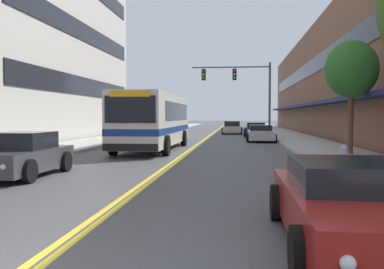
# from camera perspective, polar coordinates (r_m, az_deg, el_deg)

# --- Properties ---
(ground_plane) EXTENTS (240.00, 240.00, 0.00)m
(ground_plane) POSITION_cam_1_polar(r_m,az_deg,el_deg) (41.36, 2.48, -0.15)
(ground_plane) COLOR #4C4C4F
(sidewalk_left) EXTENTS (3.76, 106.00, 0.16)m
(sidewalk_left) POSITION_cam_1_polar(r_m,az_deg,el_deg) (42.46, -7.51, 0.01)
(sidewalk_left) COLOR #B2ADA5
(sidewalk_left) RESTS_ON ground_plane
(sidewalk_right) EXTENTS (3.76, 106.00, 0.16)m
(sidewalk_right) POSITION_cam_1_polar(r_m,az_deg,el_deg) (41.55, 12.69, -0.09)
(sidewalk_right) COLOR #B2ADA5
(sidewalk_right) RESTS_ON ground_plane
(centre_line) EXTENTS (0.34, 106.00, 0.01)m
(centre_line) POSITION_cam_1_polar(r_m,az_deg,el_deg) (41.36, 2.48, -0.14)
(centre_line) COLOR yellow
(centre_line) RESTS_ON ground_plane
(storefront_row_right) EXTENTS (9.10, 68.00, 10.41)m
(storefront_row_right) POSITION_cam_1_polar(r_m,az_deg,el_deg) (42.77, 20.97, 6.75)
(storefront_row_right) COLOR brown
(storefront_row_right) RESTS_ON ground_plane
(city_bus) EXTENTS (2.91, 11.17, 3.09)m
(city_bus) POSITION_cam_1_polar(r_m,az_deg,el_deg) (24.53, -4.99, 2.10)
(city_bus) COLOR silver
(city_bus) RESTS_ON ground_plane
(car_dark_grey_parked_left_near) EXTENTS (2.14, 4.35, 1.41)m
(car_dark_grey_parked_left_near) POSITION_cam_1_polar(r_m,az_deg,el_deg) (14.67, -21.88, -2.66)
(car_dark_grey_parked_left_near) COLOR #38383D
(car_dark_grey_parked_left_near) RESTS_ON ground_plane
(car_champagne_parked_left_mid) EXTENTS (2.17, 4.92, 1.33)m
(car_champagne_parked_left_mid) POSITION_cam_1_polar(r_m,az_deg,el_deg) (38.16, -4.33, 0.56)
(car_champagne_parked_left_mid) COLOR beige
(car_champagne_parked_left_mid) RESTS_ON ground_plane
(car_red_parked_right_foreground) EXTENTS (2.18, 4.90, 1.24)m
(car_red_parked_right_foreground) POSITION_cam_1_polar(r_m,az_deg,el_deg) (6.89, 20.61, -8.82)
(car_red_parked_right_foreground) COLOR maroon
(car_red_parked_right_foreground) RESTS_ON ground_plane
(car_silver_parked_right_mid) EXTENTS (2.13, 4.33, 1.23)m
(car_silver_parked_right_mid) POSITION_cam_1_polar(r_m,az_deg,el_deg) (32.33, 9.15, 0.11)
(car_silver_parked_right_mid) COLOR #B7B7BC
(car_silver_parked_right_mid) RESTS_ON ground_plane
(car_navy_parked_right_far) EXTENTS (2.14, 4.35, 1.30)m
(car_navy_parked_right_far) POSITION_cam_1_polar(r_m,az_deg,el_deg) (39.78, 8.50, 0.61)
(car_navy_parked_right_far) COLOR #19234C
(car_navy_parked_right_far) RESTS_ON ground_plane
(car_beige_moving_lead) EXTENTS (2.13, 4.39, 1.35)m
(car_beige_moving_lead) POSITION_cam_1_polar(r_m,az_deg,el_deg) (45.62, 5.37, 0.88)
(car_beige_moving_lead) COLOR #BCAD89
(car_beige_moving_lead) RESTS_ON ground_plane
(traffic_signal_mast) EXTENTS (6.45, 0.38, 6.27)m
(traffic_signal_mast) POSITION_cam_1_polar(r_m,az_deg,el_deg) (35.52, 6.72, 6.64)
(traffic_signal_mast) COLOR #47474C
(traffic_signal_mast) RESTS_ON ground_plane
(street_tree_right_mid) EXTENTS (2.41, 2.41, 5.24)m
(street_tree_right_mid) POSITION_cam_1_polar(r_m,az_deg,el_deg) (21.23, 20.49, 8.08)
(street_tree_right_mid) COLOR brown
(street_tree_right_mid) RESTS_ON sidewalk_right
(fire_hydrant) EXTENTS (0.36, 0.28, 0.86)m
(fire_hydrant) POSITION_cam_1_polar(r_m,az_deg,el_deg) (14.37, 19.56, -3.02)
(fire_hydrant) COLOR #B7B7BC
(fire_hydrant) RESTS_ON sidewalk_right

